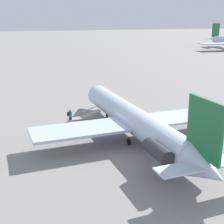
% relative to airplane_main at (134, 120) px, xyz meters
% --- Properties ---
extents(ground_plane, '(600.00, 600.00, 0.00)m').
position_rel_airplane_main_xyz_m(ground_plane, '(0.92, 0.00, -2.06)').
color(ground_plane, gray).
extents(airplane_main, '(28.11, 20.96, 6.88)m').
position_rel_airplane_main_xyz_m(airplane_main, '(0.00, 0.00, 0.00)').
color(airplane_main, silver).
rests_on(airplane_main, ground).
extents(boarding_stairs, '(1.11, 4.02, 1.71)m').
position_rel_airplane_main_xyz_m(boarding_stairs, '(7.45, 3.88, -1.69)').
color(boarding_stairs, '#99999E').
rests_on(boarding_stairs, ground).
extents(passenger, '(0.36, 0.54, 1.74)m').
position_rel_airplane_main_xyz_m(passenger, '(7.17, 5.02, -1.06)').
color(passenger, '#23232D').
rests_on(passenger, ground).
extents(traffic_cone_near_stairs, '(0.45, 0.45, 0.49)m').
position_rel_airplane_main_xyz_m(traffic_cone_near_stairs, '(5.59, 7.10, -1.84)').
color(traffic_cone_near_stairs, black).
rests_on(traffic_cone_near_stairs, ground).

